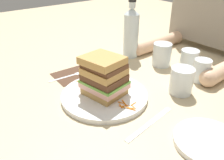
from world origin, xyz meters
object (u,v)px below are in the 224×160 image
knife (149,124)px  juice_glass (181,82)px  napkin_dark (76,74)px  water_bottle (131,32)px  empty_tumbler_1 (189,60)px  main_plate (105,96)px  fork (70,75)px  empty_tumbler_0 (162,55)px  sandwich (104,76)px  side_plate (208,141)px  empty_tumbler_2 (202,70)px

knife → juice_glass: bearing=104.4°
napkin_dark → water_bottle: size_ratio=0.64×
empty_tumbler_1 → main_plate: bearing=-95.6°
fork → empty_tumbler_0: bearing=66.8°
sandwich → side_plate: 0.34m
knife → side_plate: bearing=23.8°
empty_tumbler_1 → empty_tumbler_2: bearing=-28.6°
empty_tumbler_1 → side_plate: bearing=-47.7°
main_plate → empty_tumbler_0: empty_tumbler_0 is taller
main_plate → empty_tumbler_1: 0.40m
empty_tumbler_1 → side_plate: 0.43m
fork → empty_tumbler_1: bearing=59.1°
knife → empty_tumbler_2: (-0.06, 0.33, 0.04)m
napkin_dark → empty_tumbler_0: size_ratio=1.73×
fork → side_plate: side_plate is taller
knife → empty_tumbler_2: size_ratio=2.40×
fork → empty_tumbler_0: (0.15, 0.35, 0.04)m
napkin_dark → fork: 0.02m
juice_glass → water_bottle: 0.36m
sandwich → juice_glass: 0.26m
fork → water_bottle: 0.33m
knife → juice_glass: (-0.05, 0.21, 0.04)m
sandwich → empty_tumbler_1: (0.04, 0.39, -0.04)m
sandwich → empty_tumbler_2: (0.13, 0.35, -0.04)m
water_bottle → main_plate: bearing=-55.3°
juice_glass → side_plate: size_ratio=0.52×
knife → empty_tumbler_1: 0.41m
juice_glass → empty_tumbler_0: bearing=148.0°
empty_tumbler_1 → side_plate: (0.29, -0.32, -0.03)m
napkin_dark → side_plate: size_ratio=0.95×
knife → empty_tumbler_0: bearing=126.6°
juice_glass → empty_tumbler_2: bearing=92.6°
sandwich → fork: 0.22m
sandwich → empty_tumbler_0: bearing=99.3°
side_plate → empty_tumbler_1: bearing=132.3°
fork → empty_tumbler_1: size_ratio=2.05×
main_plate → juice_glass: 0.26m
napkin_dark → juice_glass: juice_glass is taller
main_plate → napkin_dark: bearing=177.2°
napkin_dark → empty_tumbler_0: bearing=65.7°
fork → knife: 0.39m
juice_glass → empty_tumbler_0: empty_tumbler_0 is taller
knife → empty_tumbler_1: empty_tumbler_1 is taller
main_plate → juice_glass: juice_glass is taller
knife → fork: bearing=-176.2°
fork → water_bottle: (-0.00, 0.31, 0.11)m
main_plate → sandwich: sandwich is taller
empty_tumbler_2 → side_plate: empty_tumbler_2 is taller
napkin_dark → empty_tumbler_1: bearing=57.8°
main_plate → empty_tumbler_2: empty_tumbler_2 is taller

